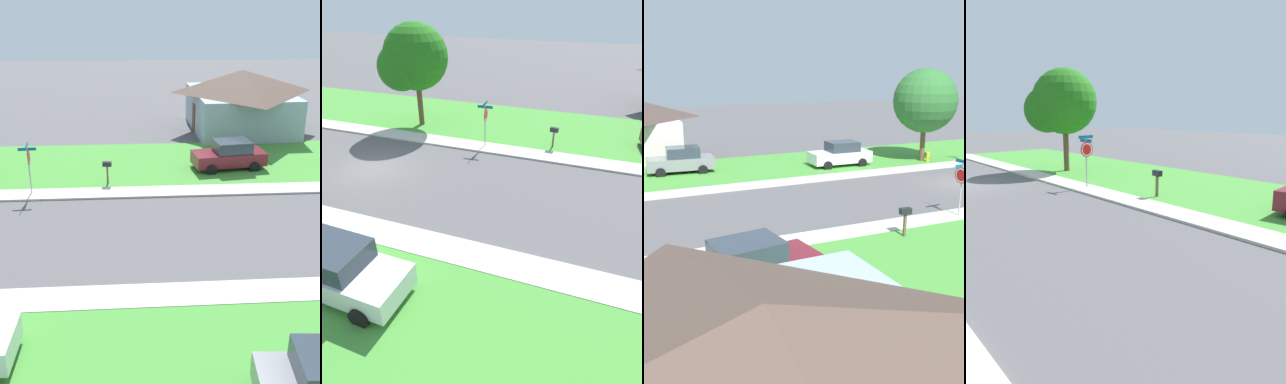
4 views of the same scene
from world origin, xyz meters
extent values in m
plane|color=#565456|center=(0.00, 0.00, 0.00)|extent=(120.00, 120.00, 0.00)
cube|color=beige|center=(4.70, 12.00, 0.05)|extent=(1.40, 56.00, 0.10)
cube|color=#479338|center=(9.40, 12.00, 0.04)|extent=(8.00, 56.00, 0.08)
cube|color=beige|center=(-4.70, 12.00, 0.05)|extent=(1.40, 56.00, 0.10)
cube|color=#479338|center=(-9.40, 12.00, 0.04)|extent=(8.00, 56.00, 0.08)
cylinder|color=#9E9EA3|center=(-4.89, 4.69, 1.30)|extent=(0.07, 0.07, 2.60)
cylinder|color=red|center=(-4.90, 4.74, 2.05)|extent=(0.76, 0.08, 0.76)
cylinder|color=white|center=(-4.90, 4.75, 2.05)|extent=(0.67, 0.05, 0.67)
cylinder|color=red|center=(-4.90, 4.76, 2.05)|extent=(0.55, 0.04, 0.55)
cube|color=#0F5B84|center=(-4.89, 4.69, 2.69)|extent=(0.92, 0.08, 0.16)
cube|color=#0F5B84|center=(-4.89, 4.69, 2.50)|extent=(0.08, 0.92, 0.16)
cube|color=white|center=(7.56, 4.42, 0.70)|extent=(1.91, 4.35, 0.76)
cube|color=#2D3842|center=(7.56, 4.22, 1.42)|extent=(1.65, 2.14, 0.68)
cylinder|color=black|center=(6.70, 5.77, 0.32)|extent=(0.26, 0.65, 0.64)
cylinder|color=black|center=(8.50, 5.73, 0.32)|extent=(0.26, 0.65, 0.64)
cylinder|color=black|center=(6.63, 3.11, 0.32)|extent=(0.26, 0.65, 0.64)
cylinder|color=black|center=(8.43, 3.06, 0.32)|extent=(0.26, 0.65, 0.64)
cube|color=maroon|center=(-8.14, 15.86, 0.70)|extent=(2.37, 4.51, 0.76)
cube|color=#2D3842|center=(-8.17, 16.06, 1.42)|extent=(1.87, 2.30, 0.68)
cylinder|color=black|center=(-7.07, 14.66, 0.32)|extent=(0.33, 0.67, 0.64)
cylinder|color=black|center=(-8.85, 14.42, 0.32)|extent=(0.33, 0.67, 0.64)
cylinder|color=black|center=(-7.44, 17.30, 0.32)|extent=(0.33, 0.67, 0.64)
cylinder|color=black|center=(-9.22, 17.06, 0.32)|extent=(0.33, 0.67, 0.64)
cube|color=gray|center=(9.85, 15.09, 0.70)|extent=(2.10, 4.42, 0.76)
cube|color=#2D3842|center=(9.84, 14.89, 1.42)|extent=(1.74, 2.21, 0.68)
cylinder|color=black|center=(9.05, 16.48, 0.32)|extent=(0.28, 0.66, 0.64)
cylinder|color=black|center=(10.84, 16.35, 0.32)|extent=(0.28, 0.66, 0.64)
cylinder|color=black|center=(8.86, 13.82, 0.32)|extent=(0.28, 0.66, 0.64)
cylinder|color=black|center=(10.65, 13.69, 0.32)|extent=(0.28, 0.66, 0.64)
cylinder|color=brown|center=(6.56, -1.94, 1.43)|extent=(0.36, 0.36, 2.86)
sphere|color=#2D692E|center=(6.56, -1.94, 4.47)|extent=(4.59, 4.59, 4.59)
sphere|color=#2D692E|center=(7.60, -2.63, 3.89)|extent=(3.22, 3.22, 3.22)
pyramid|color=brown|center=(-17.02, 18.52, 3.80)|extent=(9.25, 8.09, 1.60)
cylinder|color=gold|center=(6.01, -2.07, 0.35)|extent=(0.22, 0.22, 0.70)
sphere|color=gold|center=(6.01, -2.07, 0.72)|extent=(0.22, 0.22, 0.22)
cylinder|color=gold|center=(5.87, -2.07, 0.45)|extent=(0.10, 0.08, 0.08)
cylinder|color=gold|center=(6.15, -2.07, 0.45)|extent=(0.10, 0.08, 0.08)
cube|color=brown|center=(-6.12, 8.65, 0.53)|extent=(0.10, 0.10, 1.05)
cube|color=black|center=(-6.12, 8.65, 1.18)|extent=(0.31, 0.51, 0.26)
camera|label=1|loc=(18.34, 9.94, 9.72)|focal=43.81mm
camera|label=2|loc=(13.12, 11.11, 8.16)|focal=31.02mm
camera|label=3|loc=(-21.23, 19.92, 7.02)|focal=43.94mm
camera|label=4|loc=(5.65, 20.38, 3.86)|focal=34.12mm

